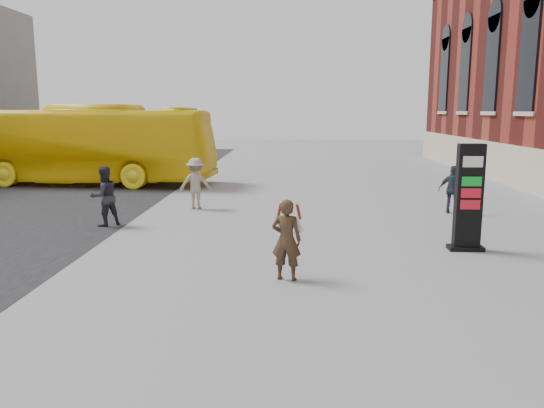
{
  "coord_description": "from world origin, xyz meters",
  "views": [
    {
      "loc": [
        -0.24,
        -10.62,
        3.29
      ],
      "look_at": [
        -0.62,
        0.43,
        1.33
      ],
      "focal_mm": 35.0,
      "sensor_mm": 36.0,
      "label": 1
    }
  ],
  "objects_px": {
    "woman": "(287,239)",
    "pedestrian_c": "(453,190)",
    "pedestrian_b": "(196,183)",
    "bus": "(72,145)",
    "info_pylon": "(469,198)",
    "pedestrian_a": "(104,196)"
  },
  "relations": [
    {
      "from": "woman",
      "to": "pedestrian_b",
      "type": "relative_size",
      "value": 0.94
    },
    {
      "from": "woman",
      "to": "pedestrian_c",
      "type": "bearing_deg",
      "value": -115.79
    },
    {
      "from": "pedestrian_a",
      "to": "pedestrian_b",
      "type": "relative_size",
      "value": 1.01
    },
    {
      "from": "pedestrian_a",
      "to": "pedestrian_c",
      "type": "xyz_separation_m",
      "value": [
        10.58,
        2.24,
        -0.09
      ]
    },
    {
      "from": "pedestrian_a",
      "to": "pedestrian_b",
      "type": "distance_m",
      "value": 3.53
    },
    {
      "from": "woman",
      "to": "pedestrian_a",
      "type": "relative_size",
      "value": 0.93
    },
    {
      "from": "woman",
      "to": "pedestrian_c",
      "type": "distance_m",
      "value": 8.78
    },
    {
      "from": "info_pylon",
      "to": "bus",
      "type": "height_order",
      "value": "bus"
    },
    {
      "from": "pedestrian_b",
      "to": "info_pylon",
      "type": "bearing_deg",
      "value": 144.6
    },
    {
      "from": "info_pylon",
      "to": "pedestrian_b",
      "type": "xyz_separation_m",
      "value": [
        -7.38,
        5.18,
        -0.41
      ]
    },
    {
      "from": "info_pylon",
      "to": "pedestrian_a",
      "type": "xyz_separation_m",
      "value": [
        -9.53,
        2.38,
        -0.4
      ]
    },
    {
      "from": "bus",
      "to": "pedestrian_a",
      "type": "height_order",
      "value": "bus"
    },
    {
      "from": "info_pylon",
      "to": "woman",
      "type": "relative_size",
      "value": 1.57
    },
    {
      "from": "woman",
      "to": "bus",
      "type": "height_order",
      "value": "bus"
    },
    {
      "from": "bus",
      "to": "pedestrian_b",
      "type": "xyz_separation_m",
      "value": [
        6.65,
        -5.98,
        -0.92
      ]
    },
    {
      "from": "pedestrian_b",
      "to": "woman",
      "type": "bearing_deg",
      "value": 112.08
    },
    {
      "from": "pedestrian_b",
      "to": "pedestrian_a",
      "type": "bearing_deg",
      "value": 52.26
    },
    {
      "from": "info_pylon",
      "to": "pedestrian_a",
      "type": "distance_m",
      "value": 9.83
    },
    {
      "from": "info_pylon",
      "to": "woman",
      "type": "xyz_separation_m",
      "value": [
        -4.26,
        -2.38,
        -0.44
      ]
    },
    {
      "from": "info_pylon",
      "to": "bus",
      "type": "relative_size",
      "value": 0.2
    },
    {
      "from": "info_pylon",
      "to": "pedestrian_b",
      "type": "relative_size",
      "value": 1.48
    },
    {
      "from": "bus",
      "to": "pedestrian_b",
      "type": "relative_size",
      "value": 7.43
    }
  ]
}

